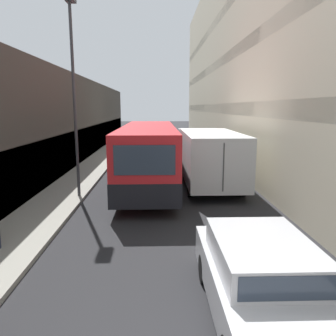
% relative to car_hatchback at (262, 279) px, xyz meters
% --- Properties ---
extents(ground_plane, '(150.00, 150.00, 0.00)m').
position_rel_car_hatchback_xyz_m(ground_plane, '(-1.42, 11.68, -0.74)').
color(ground_plane, '#232326').
extents(sidewalk_left, '(2.08, 60.00, 0.13)m').
position_rel_car_hatchback_xyz_m(sidewalk_left, '(-5.95, 11.68, -0.68)').
color(sidewalk_left, gray).
rests_on(sidewalk_left, ground_plane).
extents(building_left_shopfront, '(2.40, 60.00, 5.88)m').
position_rel_car_hatchback_xyz_m(building_left_shopfront, '(-8.09, 11.68, 1.93)').
color(building_left_shopfront, '#423D38').
rests_on(building_left_shopfront, ground_plane).
extents(building_right_apartment, '(2.40, 60.00, 14.78)m').
position_rel_car_hatchback_xyz_m(building_right_apartment, '(3.84, 11.68, 6.62)').
color(building_right_apartment, '#B7AD93').
rests_on(building_right_apartment, ground_plane).
extents(car_hatchback, '(1.89, 4.35, 1.47)m').
position_rel_car_hatchback_xyz_m(car_hatchback, '(0.00, 0.00, 0.00)').
color(car_hatchback, '#B7B7BC').
rests_on(car_hatchback, ground_plane).
extents(bus, '(2.48, 10.78, 2.89)m').
position_rel_car_hatchback_xyz_m(bus, '(-2.28, 10.52, 0.80)').
color(bus, red).
rests_on(bus, ground_plane).
extents(box_truck, '(2.50, 8.43, 2.62)m').
position_rel_car_hatchback_xyz_m(box_truck, '(0.66, 10.99, 0.74)').
color(box_truck, silver).
rests_on(box_truck, ground_plane).
extents(panel_van, '(1.95, 4.03, 1.97)m').
position_rel_car_hatchback_xyz_m(panel_van, '(-3.68, 23.72, 0.35)').
color(panel_van, silver).
rests_on(panel_van, ground_plane).
extents(street_lamp, '(0.36, 0.80, 7.86)m').
position_rel_car_hatchback_xyz_m(street_lamp, '(-5.16, 8.12, 4.72)').
color(street_lamp, '#38383D').
rests_on(street_lamp, sidewalk_left).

